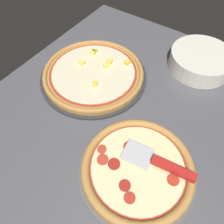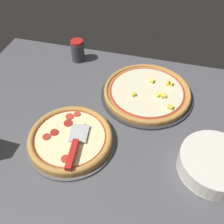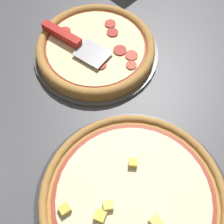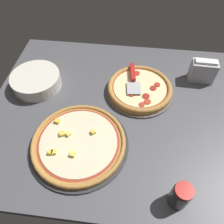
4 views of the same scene
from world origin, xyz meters
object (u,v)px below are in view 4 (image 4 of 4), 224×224
object	(u,v)px
serving_spatula	(133,75)
parmesan_shaker	(180,196)
plate_stack	(36,81)
pizza_front	(140,88)
napkin_holder	(203,71)
pizza_back	(79,142)

from	to	relation	value
serving_spatula	parmesan_shaker	world-z (taller)	parmesan_shaker
plate_stack	pizza_front	bearing A→B (deg)	-178.24
parmesan_shaker	napkin_holder	bearing A→B (deg)	-103.79
pizza_back	serving_spatula	distance (cm)	45.23
napkin_holder	pizza_front	bearing A→B (deg)	22.18
pizza_back	serving_spatula	world-z (taller)	serving_spatula
pizza_back	serving_spatula	bearing A→B (deg)	-116.48
pizza_back	plate_stack	xyz separation A→B (cm)	(28.94, -32.35, 1.22)
pizza_front	pizza_back	size ratio (longest dim) A/B	0.82
napkin_holder	serving_spatula	bearing A→B (deg)	10.32
pizza_front	serving_spatula	xyz separation A→B (cm)	(3.97, -6.41, 2.48)
serving_spatula	napkin_holder	xyz separation A→B (cm)	(-35.60, -6.48, 0.91)
plate_stack	parmesan_shaker	distance (cm)	85.35
pizza_front	napkin_holder	distance (cm)	34.32
pizza_front	pizza_back	xyz separation A→B (cm)	(24.10, 33.99, -0.41)
pizza_front	plate_stack	xyz separation A→B (cm)	(53.04, 1.63, 0.81)
serving_spatula	parmesan_shaker	distance (cm)	61.86
pizza_back	serving_spatula	size ratio (longest dim) A/B	1.86
napkin_holder	plate_stack	bearing A→B (deg)	9.74
serving_spatula	plate_stack	bearing A→B (deg)	9.31
pizza_front	serving_spatula	world-z (taller)	serving_spatula
serving_spatula	napkin_holder	world-z (taller)	napkin_holder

